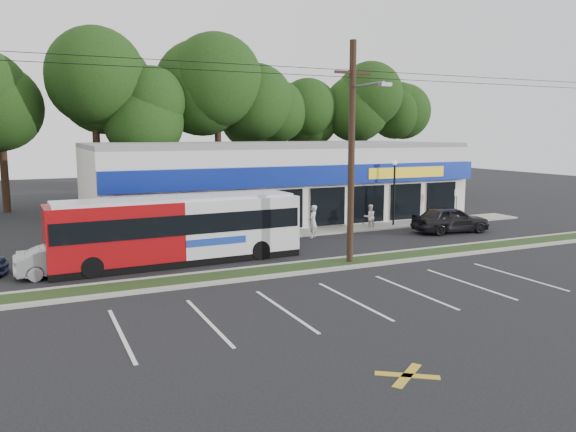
# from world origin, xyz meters

# --- Properties ---
(ground) EXTENTS (120.00, 120.00, 0.00)m
(ground) POSITION_xyz_m (0.00, 0.00, 0.00)
(ground) COLOR black
(ground) RESTS_ON ground
(grass_strip) EXTENTS (40.00, 1.60, 0.12)m
(grass_strip) POSITION_xyz_m (0.00, 1.00, 0.06)
(grass_strip) COLOR #213214
(grass_strip) RESTS_ON ground
(curb_south) EXTENTS (40.00, 0.25, 0.14)m
(curb_south) POSITION_xyz_m (0.00, 0.15, 0.07)
(curb_south) COLOR #9E9E93
(curb_south) RESTS_ON ground
(curb_north) EXTENTS (40.00, 0.25, 0.14)m
(curb_north) POSITION_xyz_m (0.00, 1.85, 0.07)
(curb_north) COLOR #9E9E93
(curb_north) RESTS_ON ground
(sidewalk) EXTENTS (32.00, 2.20, 0.10)m
(sidewalk) POSITION_xyz_m (5.00, 9.00, 0.05)
(sidewalk) COLOR #9E9E93
(sidewalk) RESTS_ON ground
(strip_mall) EXTENTS (25.00, 12.55, 5.30)m
(strip_mall) POSITION_xyz_m (5.50, 15.91, 2.65)
(strip_mall) COLOR silver
(strip_mall) RESTS_ON ground
(utility_pole) EXTENTS (50.00, 2.77, 10.00)m
(utility_pole) POSITION_xyz_m (2.83, 0.93, 5.41)
(utility_pole) COLOR black
(utility_pole) RESTS_ON ground
(lamp_post) EXTENTS (0.30, 0.30, 4.25)m
(lamp_post) POSITION_xyz_m (11.00, 8.80, 2.67)
(lamp_post) COLOR black
(lamp_post) RESTS_ON ground
(sign_post) EXTENTS (0.45, 0.10, 2.23)m
(sign_post) POSITION_xyz_m (16.00, 8.57, 1.56)
(sign_post) COLOR #59595E
(sign_post) RESTS_ON ground
(tree_line) EXTENTS (46.76, 6.76, 11.83)m
(tree_line) POSITION_xyz_m (4.00, 26.00, 8.42)
(tree_line) COLOR black
(tree_line) RESTS_ON ground
(metrobus) EXTENTS (11.53, 2.82, 3.08)m
(metrobus) POSITION_xyz_m (-4.08, 4.50, 1.63)
(metrobus) COLOR maroon
(metrobus) RESTS_ON ground
(car_dark) EXTENTS (4.89, 2.37, 1.61)m
(car_dark) POSITION_xyz_m (12.81, 5.50, 0.81)
(car_dark) COLOR black
(car_dark) RESTS_ON ground
(car_silver) EXTENTS (4.08, 1.52, 1.33)m
(car_silver) POSITION_xyz_m (-9.00, 4.23, 0.67)
(car_silver) COLOR #95979C
(car_silver) RESTS_ON ground
(pedestrian_a) EXTENTS (0.82, 0.79, 1.89)m
(pedestrian_a) POSITION_xyz_m (4.46, 7.47, 0.95)
(pedestrian_a) COLOR beige
(pedestrian_a) RESTS_ON ground
(pedestrian_b) EXTENTS (0.87, 0.74, 1.57)m
(pedestrian_b) POSITION_xyz_m (9.00, 8.50, 0.79)
(pedestrian_b) COLOR beige
(pedestrian_b) RESTS_ON ground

